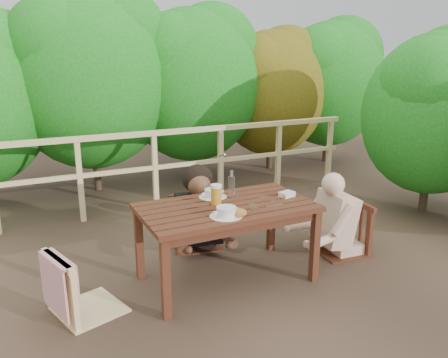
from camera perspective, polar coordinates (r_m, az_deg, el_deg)
name	(u,v)px	position (r m, az deg, el deg)	size (l,w,h in m)	color
ground	(226,278)	(4.04, 0.32, -12.55)	(60.00, 60.00, 0.00)	#4F3A2A
table	(227,243)	(3.89, 0.33, -8.20)	(1.45, 0.82, 0.67)	#411F12
chair_left	(84,253)	(3.53, -17.36, -9.01)	(0.48, 0.48, 0.96)	#DFC184
chair_far	(195,202)	(4.52, -3.70, -2.94)	(0.47, 0.47, 0.94)	#411F12
chair_right	(342,206)	(4.52, 14.80, -3.35)	(0.48, 0.48, 0.96)	#411F12
woman	(194,182)	(4.47, -3.85, -0.35)	(0.55, 0.67, 1.36)	black
diner_right	(346,186)	(4.48, 15.27, -0.89)	(0.55, 0.67, 1.35)	#D7B293
railing	(155,171)	(5.60, -8.77, 1.01)	(5.60, 0.10, 1.01)	#DFC184
hedge_row	(152,54)	(6.68, -9.11, 15.47)	(6.60, 1.60, 3.80)	#1A6D18
soup_near	(226,212)	(3.51, 0.30, -4.26)	(0.26, 0.26, 0.09)	silver
soup_far	(213,194)	(3.97, -1.45, -1.88)	(0.25, 0.25, 0.08)	white
bread_roll	(239,213)	(3.51, 1.98, -4.37)	(0.13, 0.10, 0.07)	#A15D29
beer_glass	(216,195)	(3.77, -1.01, -2.06)	(0.09, 0.09, 0.18)	orange
bottle	(232,185)	(3.91, 0.97, -0.79)	(0.06, 0.06, 0.26)	white
tumbler	(254,208)	(3.62, 3.83, -3.73)	(0.07, 0.07, 0.08)	silver
butter_tub	(287,195)	(4.02, 8.02, -2.03)	(0.13, 0.09, 0.06)	white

